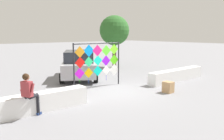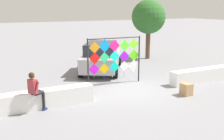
{
  "view_description": "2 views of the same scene",
  "coord_description": "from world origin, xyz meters",
  "px_view_note": "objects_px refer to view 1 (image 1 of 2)",
  "views": [
    {
      "loc": [
        -7.15,
        -8.17,
        2.84
      ],
      "look_at": [
        0.35,
        0.81,
        0.96
      ],
      "focal_mm": 36.33,
      "sensor_mm": 36.0,
      "label": 1
    },
    {
      "loc": [
        -6.48,
        -10.64,
        3.86
      ],
      "look_at": [
        -0.73,
        0.55,
        0.96
      ],
      "focal_mm": 44.42,
      "sensor_mm": 36.0,
      "label": 2
    }
  ],
  "objects_px": {
    "kite_display_rack": "(98,60)",
    "cardboard_box_large": "(168,87)",
    "seated_vendor": "(30,91)",
    "tree_far_right": "(114,30)",
    "parked_car": "(79,64)"
  },
  "relations": [
    {
      "from": "kite_display_rack",
      "to": "tree_far_right",
      "type": "height_order",
      "value": "tree_far_right"
    },
    {
      "from": "parked_car",
      "to": "kite_display_rack",
      "type": "bearing_deg",
      "value": -101.66
    },
    {
      "from": "cardboard_box_large",
      "to": "tree_far_right",
      "type": "height_order",
      "value": "tree_far_right"
    },
    {
      "from": "kite_display_rack",
      "to": "cardboard_box_large",
      "type": "xyz_separation_m",
      "value": [
        1.99,
        -3.02,
        -1.2
      ]
    },
    {
      "from": "kite_display_rack",
      "to": "seated_vendor",
      "type": "distance_m",
      "value": 4.84
    },
    {
      "from": "tree_far_right",
      "to": "cardboard_box_large",
      "type": "bearing_deg",
      "value": -113.21
    },
    {
      "from": "seated_vendor",
      "to": "parked_car",
      "type": "distance_m",
      "value": 6.95
    },
    {
      "from": "seated_vendor",
      "to": "parked_car",
      "type": "height_order",
      "value": "parked_car"
    },
    {
      "from": "seated_vendor",
      "to": "parked_car",
      "type": "xyz_separation_m",
      "value": [
        4.95,
        4.88,
        -0.02
      ]
    },
    {
      "from": "kite_display_rack",
      "to": "tree_far_right",
      "type": "xyz_separation_m",
      "value": [
        5.49,
        5.13,
        1.66
      ]
    },
    {
      "from": "cardboard_box_large",
      "to": "kite_display_rack",
      "type": "bearing_deg",
      "value": 123.45
    },
    {
      "from": "cardboard_box_large",
      "to": "seated_vendor",
      "type": "bearing_deg",
      "value": 171.1
    },
    {
      "from": "seated_vendor",
      "to": "cardboard_box_large",
      "type": "xyz_separation_m",
      "value": [
        6.36,
        -1.0,
        -0.65
      ]
    },
    {
      "from": "kite_display_rack",
      "to": "parked_car",
      "type": "bearing_deg",
      "value": 78.34
    },
    {
      "from": "kite_display_rack",
      "to": "cardboard_box_large",
      "type": "distance_m",
      "value": 3.81
    }
  ]
}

